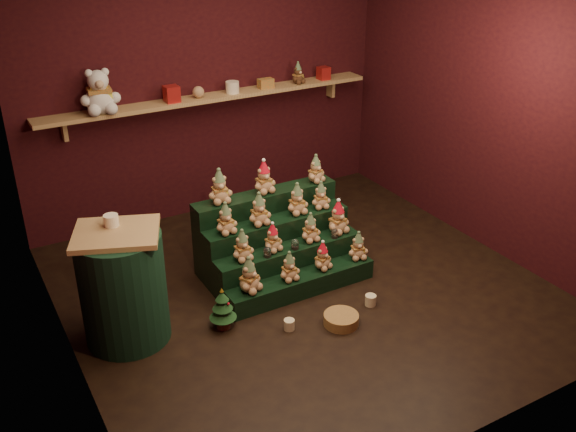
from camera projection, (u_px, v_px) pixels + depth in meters
ground at (305, 290)px, 5.72m from camera, size 4.00×4.00×0.00m
back_wall at (205, 84)px, 6.69m from camera, size 4.00×0.10×2.80m
front_wall at (502, 252)px, 3.50m from camera, size 4.00×0.10×2.80m
left_wall at (39, 195)px, 4.18m from camera, size 0.10×4.00×2.80m
right_wall at (494, 105)px, 6.01m from camera, size 0.10×4.00×2.80m
back_shelf at (213, 98)px, 6.60m from camera, size 3.60×0.26×0.24m
riser_tier_front at (301, 284)px, 5.64m from camera, size 1.40×0.22×0.18m
riser_tier_midfront at (289, 264)px, 5.77m from camera, size 1.40×0.22×0.36m
riser_tier_midback at (277, 245)px, 5.90m from camera, size 1.40×0.22×0.54m
riser_tier_back at (266, 227)px, 6.03m from camera, size 1.40×0.22×0.72m
teddy_0 at (249, 275)px, 5.31m from camera, size 0.29×0.28×0.31m
teddy_1 at (289, 266)px, 5.48m from camera, size 0.19×0.17×0.26m
teddy_2 at (322, 256)px, 5.65m from camera, size 0.23×0.22×0.26m
teddy_3 at (358, 245)px, 5.81m from camera, size 0.22×0.21×0.26m
teddy_4 at (242, 245)px, 5.43m from camera, size 0.21×0.19×0.28m
teddy_5 at (273, 237)px, 5.58m from camera, size 0.22×0.21×0.26m
teddy_6 at (310, 227)px, 5.74m from camera, size 0.19×0.17×0.27m
teddy_7 at (338, 217)px, 5.87m from camera, size 0.26×0.24×0.31m
teddy_8 at (226, 218)px, 5.48m from camera, size 0.22×0.20×0.28m
teddy_9 at (259, 209)px, 5.63m from camera, size 0.21×0.19×0.29m
teddy_10 at (297, 199)px, 5.82m from camera, size 0.21×0.19×0.29m
teddy_11 at (321, 195)px, 5.94m from camera, size 0.21×0.20×0.26m
teddy_12 at (219, 186)px, 5.61m from camera, size 0.24×0.22×0.31m
teddy_13 at (264, 177)px, 5.81m from camera, size 0.23×0.21×0.30m
teddy_14 at (316, 169)px, 6.04m from camera, size 0.23×0.21×0.26m
snow_globe_a at (267, 252)px, 5.51m from camera, size 0.07×0.07×0.10m
snow_globe_b at (295, 244)px, 5.63m from camera, size 0.07×0.07×0.10m
snow_globe_c at (335, 233)px, 5.82m from camera, size 0.07×0.07×0.09m
side_table at (123, 286)px, 4.91m from camera, size 0.76×0.71×0.95m
table_ornament at (111, 220)px, 4.75m from camera, size 0.11×0.11×0.09m
mini_christmas_tree at (223, 309)px, 5.14m from camera, size 0.22×0.22×0.38m
mug_left at (289, 325)px, 5.18m from camera, size 0.09×0.09×0.09m
mug_right at (371, 300)px, 5.49m from camera, size 0.10×0.10×0.10m
wicker_basket at (341, 319)px, 5.24m from camera, size 0.35×0.35×0.09m
white_bear at (98, 85)px, 5.94m from camera, size 0.41×0.38×0.52m
brown_bear at (298, 73)px, 6.96m from camera, size 0.20×0.18×0.23m
gift_tin_red_a at (172, 94)px, 6.34m from camera, size 0.14×0.14×0.16m
gift_tin_cream at (232, 87)px, 6.64m from camera, size 0.14×0.14×0.12m
gift_tin_red_b at (324, 73)px, 7.13m from camera, size 0.12×0.12×0.14m
shelf_plush_ball at (198, 92)px, 6.47m from camera, size 0.12×0.12×0.12m
scarf_gift_box at (266, 83)px, 6.82m from camera, size 0.16×0.10×0.10m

